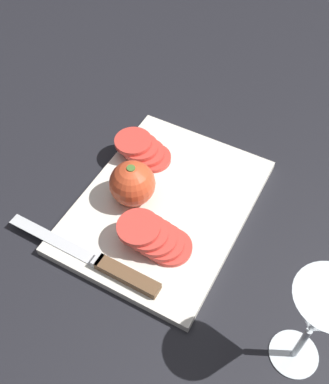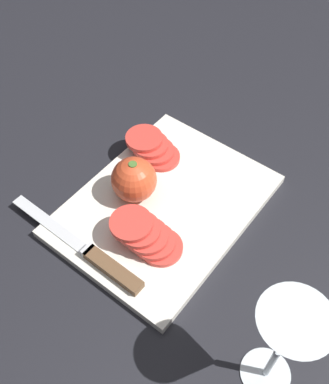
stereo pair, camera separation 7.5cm
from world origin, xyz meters
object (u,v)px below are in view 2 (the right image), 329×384
at_px(wine_glass, 286,338).
at_px(knife, 101,261).
at_px(whole_tomato, 133,181).
at_px(tomato_slice_stack_far, 153,148).
at_px(tomato_slice_stack_near, 146,235).

distance_m(wine_glass, knife, 0.31).
bearing_deg(knife, whole_tomato, -70.54).
bearing_deg(tomato_slice_stack_far, wine_glass, 59.82).
xyz_separation_m(whole_tomato, tomato_slice_stack_near, (0.06, 0.08, -0.02)).
xyz_separation_m(knife, tomato_slice_stack_near, (-0.07, 0.03, 0.02)).
xyz_separation_m(whole_tomato, tomato_slice_stack_far, (-0.10, -0.04, -0.02)).
distance_m(whole_tomato, knife, 0.15).
bearing_deg(wine_glass, tomato_slice_stack_far, -120.18).
bearing_deg(knife, wine_glass, -176.09).
bearing_deg(tomato_slice_stack_near, knife, -25.02).
relative_size(whole_tomato, tomato_slice_stack_far, 0.73).
height_order(tomato_slice_stack_near, tomato_slice_stack_far, tomato_slice_stack_near).
bearing_deg(whole_tomato, wine_glass, 70.51).
bearing_deg(tomato_slice_stack_far, knife, 19.28).
bearing_deg(whole_tomato, tomato_slice_stack_near, 51.83).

